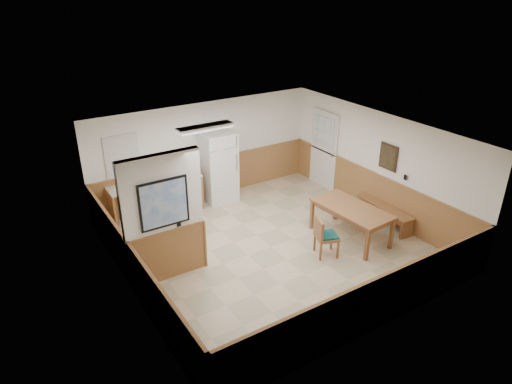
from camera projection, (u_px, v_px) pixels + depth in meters
ground at (271, 247)px, 9.75m from camera, size 6.00×6.00×0.00m
ceiling at (273, 135)px, 8.68m from camera, size 6.00×6.00×0.02m
back_wall at (205, 151)px, 11.51m from camera, size 6.00×0.02×2.50m
right_wall at (378, 165)px, 10.67m from camera, size 0.02×6.00×2.50m
left_wall at (127, 235)px, 7.76m from camera, size 0.02×6.00×2.50m
wainscot_back at (207, 179)px, 11.81m from camera, size 6.00×0.04×1.00m
wainscot_right at (374, 194)px, 10.98m from camera, size 0.04×6.00×1.00m
wainscot_left at (133, 271)px, 8.09m from camera, size 0.04×6.00×1.00m
partition_wall at (164, 220)px, 8.28m from camera, size 1.50×0.20×2.50m
kitchen_counter at (168, 195)px, 11.02m from camera, size 2.20×0.61×1.00m
exterior_door at (324, 150)px, 12.19m from camera, size 0.07×1.02×2.15m
kitchen_window at (122, 156)px, 10.34m from camera, size 0.80×0.04×1.00m
wall_painting at (388, 157)px, 10.29m from camera, size 0.04×0.50×0.60m
fluorescent_fixture at (205, 127)px, 9.31m from camera, size 1.20×0.30×0.09m
refrigerator at (219, 167)px, 11.45m from camera, size 0.81×0.73×1.81m
dining_table at (351, 211)px, 9.82m from camera, size 0.99×1.81×0.75m
dining_bench at (384, 210)px, 10.55m from camera, size 0.50×1.62×0.45m
dining_chair at (323, 234)px, 9.27m from camera, size 0.69×0.58×0.85m
fire_extinguisher at (192, 165)px, 11.11m from camera, size 0.14×0.14×0.42m
soap_bottle at (126, 183)px, 10.31m from camera, size 0.09×0.09×0.22m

